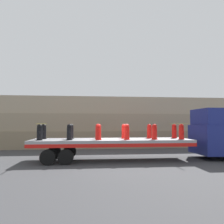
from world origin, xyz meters
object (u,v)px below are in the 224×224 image
(fire_hydrant_black_far_1, at_px, (71,132))
(fire_hydrant_red_near_5, at_px, (181,132))
(fire_hydrant_black_near_0, at_px, (40,132))
(fire_hydrant_red_far_5, at_px, (174,131))
(fire_hydrant_red_near_3, at_px, (127,132))
(fire_hydrant_red_far_4, at_px, (149,131))
(fire_hydrant_black_far_0, at_px, (44,132))
(fire_hydrant_red_far_3, at_px, (124,131))
(fire_hydrant_black_near_1, at_px, (69,132))
(fire_hydrant_red_far_2, at_px, (98,131))
(truck_cab, at_px, (217,134))
(fire_hydrant_red_near_2, at_px, (99,132))
(fire_hydrant_red_near_4, at_px, (154,132))
(flatbed_trailer, at_px, (104,143))

(fire_hydrant_black_far_1, height_order, fire_hydrant_red_near_5, same)
(fire_hydrant_black_near_0, xyz_separation_m, fire_hydrant_red_far_5, (8.30, 1.12, 0.00))
(fire_hydrant_red_near_3, relative_size, fire_hydrant_red_far_4, 1.00)
(fire_hydrant_black_far_0, xyz_separation_m, fire_hydrant_red_far_3, (4.98, 0.00, 0.00))
(fire_hydrant_black_far_0, bearing_deg, fire_hydrant_black_near_1, -34.02)
(fire_hydrant_black_far_0, distance_m, fire_hydrant_red_far_2, 3.32)
(truck_cab, relative_size, fire_hydrant_red_far_4, 3.43)
(fire_hydrant_black_far_1, xyz_separation_m, fire_hydrant_red_near_2, (1.66, -1.12, 0.00))
(fire_hydrant_black_far_0, distance_m, fire_hydrant_red_near_2, 3.50)
(fire_hydrant_black_far_0, bearing_deg, fire_hydrant_black_far_1, 0.00)
(fire_hydrant_red_near_4, relative_size, fire_hydrant_red_far_4, 1.00)
(fire_hydrant_black_far_0, bearing_deg, fire_hydrant_red_near_2, -18.65)
(flatbed_trailer, xyz_separation_m, fire_hydrant_black_far_1, (-1.99, 0.56, 0.67))
(fire_hydrant_black_far_0, xyz_separation_m, fire_hydrant_red_near_3, (4.98, -1.12, 0.00))
(truck_cab, relative_size, fire_hydrant_red_near_5, 3.43)
(fire_hydrant_red_far_2, xyz_separation_m, fire_hydrant_red_far_3, (1.66, 0.00, 0.00))
(flatbed_trailer, xyz_separation_m, fire_hydrant_red_far_3, (1.33, 0.56, 0.67))
(fire_hydrant_black_near_1, relative_size, fire_hydrant_red_near_4, 1.00)
(fire_hydrant_red_near_3, xyz_separation_m, fire_hydrant_red_far_4, (1.66, 1.12, 0.00))
(fire_hydrant_black_far_0, bearing_deg, fire_hydrant_red_near_5, -7.69)
(fire_hydrant_red_near_3, bearing_deg, fire_hydrant_black_far_1, 161.35)
(fire_hydrant_red_far_4, height_order, fire_hydrant_red_near_5, same)
(fire_hydrant_black_near_1, distance_m, fire_hydrant_red_near_5, 6.64)
(fire_hydrant_black_far_0, height_order, fire_hydrant_red_near_4, same)
(fire_hydrant_black_far_1, distance_m, fire_hydrant_red_far_5, 6.64)
(truck_cab, xyz_separation_m, fire_hydrant_red_far_4, (-4.28, 0.56, 0.17))
(truck_cab, bearing_deg, fire_hydrant_red_far_5, 167.92)
(truck_cab, height_order, fire_hydrant_red_far_5, truck_cab)
(fire_hydrant_black_far_0, xyz_separation_m, fire_hydrant_red_near_2, (3.32, -1.12, 0.00))
(fire_hydrant_black_far_1, distance_m, fire_hydrant_red_near_3, 3.50)
(flatbed_trailer, distance_m, fire_hydrant_red_far_2, 0.93)
(fire_hydrant_red_far_2, distance_m, fire_hydrant_red_near_4, 3.50)
(fire_hydrant_black_far_0, relative_size, fire_hydrant_red_near_5, 1.00)
(fire_hydrant_red_near_3, height_order, fire_hydrant_red_near_4, same)
(flatbed_trailer, distance_m, fire_hydrant_red_far_5, 4.73)
(fire_hydrant_black_near_1, bearing_deg, fire_hydrant_red_near_5, 0.00)
(truck_cab, distance_m, fire_hydrant_black_far_0, 10.93)
(fire_hydrant_red_far_3, distance_m, fire_hydrant_red_near_4, 2.00)
(fire_hydrant_red_far_2, height_order, fire_hydrant_red_near_5, same)
(fire_hydrant_red_near_4, bearing_deg, fire_hydrant_black_near_0, 180.00)
(fire_hydrant_red_near_4, bearing_deg, fire_hydrant_red_far_2, 161.35)
(fire_hydrant_red_far_3, relative_size, fire_hydrant_red_near_4, 1.00)
(fire_hydrant_red_near_5, bearing_deg, fire_hydrant_red_far_4, 145.98)
(fire_hydrant_red_far_5, bearing_deg, fire_hydrant_black_far_1, 180.00)
(fire_hydrant_red_far_4, height_order, fire_hydrant_red_far_5, same)
(fire_hydrant_black_near_0, xyz_separation_m, fire_hydrant_black_near_1, (1.66, 0.00, 0.00))
(fire_hydrant_black_far_0, relative_size, fire_hydrant_red_far_2, 1.00)
(flatbed_trailer, height_order, fire_hydrant_black_near_1, fire_hydrant_black_near_1)
(fire_hydrant_red_near_5, bearing_deg, fire_hydrant_red_near_2, 180.00)
(fire_hydrant_black_near_0, distance_m, fire_hydrant_red_far_2, 3.50)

